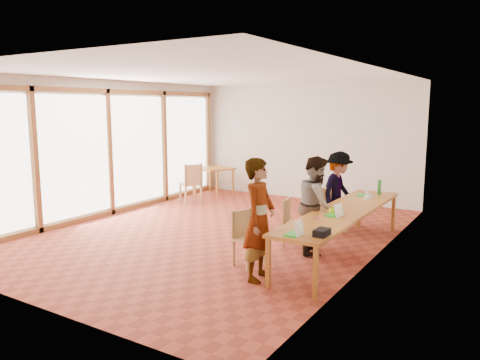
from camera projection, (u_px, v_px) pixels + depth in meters
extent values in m
plane|color=#983724|center=(219.00, 232.00, 9.09)|extent=(8.00, 8.00, 0.00)
cube|color=beige|center=(305.00, 142.00, 12.21)|extent=(6.00, 0.10, 3.00)
cube|color=beige|center=(26.00, 186.00, 5.50)|extent=(6.00, 0.10, 3.00)
cube|color=beige|center=(377.00, 166.00, 7.30)|extent=(0.10, 8.00, 3.00)
cube|color=white|center=(109.00, 148.00, 10.40)|extent=(0.10, 8.00, 3.00)
cube|color=white|center=(218.00, 74.00, 8.62)|extent=(6.00, 8.00, 0.04)
cube|color=#BA6E29|center=(343.00, 211.00, 7.63)|extent=(0.80, 4.00, 0.05)
cube|color=#BA6E29|center=(268.00, 263.00, 6.24)|extent=(0.06, 0.06, 0.70)
cube|color=#BA6E29|center=(359.00, 209.00, 9.50)|extent=(0.06, 0.06, 0.70)
cube|color=#BA6E29|center=(316.00, 273.00, 5.89)|extent=(0.06, 0.06, 0.70)
cube|color=#BA6E29|center=(393.00, 213.00, 9.14)|extent=(0.06, 0.06, 0.70)
cube|color=#BA6E29|center=(213.00, 168.00, 12.90)|extent=(0.90, 0.90, 0.05)
cube|color=#BA6E29|center=(194.00, 183.00, 12.84)|extent=(0.05, 0.05, 0.70)
cube|color=#BA6E29|center=(210.00, 179.00, 13.49)|extent=(0.05, 0.05, 0.70)
cube|color=#BA6E29|center=(217.00, 185.00, 12.43)|extent=(0.05, 0.05, 0.70)
cube|color=#BA6E29|center=(233.00, 181.00, 13.09)|extent=(0.05, 0.05, 0.70)
cube|color=tan|center=(249.00, 240.00, 7.13)|extent=(0.51, 0.51, 0.04)
cube|color=tan|center=(242.00, 223.00, 7.24)|extent=(0.17, 0.39, 0.42)
cube|color=tan|center=(296.00, 224.00, 8.13)|extent=(0.45, 0.45, 0.04)
cube|color=tan|center=(286.00, 211.00, 8.16)|extent=(0.10, 0.39, 0.41)
cube|color=tan|center=(312.00, 205.00, 9.65)|extent=(0.50, 0.50, 0.04)
cube|color=tan|center=(303.00, 193.00, 9.67)|extent=(0.15, 0.40, 0.42)
cube|color=tan|center=(334.00, 211.00, 9.00)|extent=(0.49, 0.49, 0.04)
cube|color=tan|center=(326.00, 198.00, 9.09)|extent=(0.12, 0.41, 0.43)
cube|color=tan|center=(191.00, 184.00, 11.80)|extent=(0.65, 0.65, 0.04)
cube|color=tan|center=(193.00, 174.00, 11.57)|extent=(0.29, 0.43, 0.49)
imported|color=gray|center=(259.00, 220.00, 6.51)|extent=(0.49, 0.68, 1.73)
imported|color=gray|center=(317.00, 205.00, 7.75)|extent=(0.87, 0.96, 1.62)
imported|color=gray|center=(338.00, 191.00, 9.24)|extent=(0.65, 1.04, 1.55)
cube|color=green|center=(293.00, 234.00, 6.14)|extent=(0.18, 0.25, 0.02)
cube|color=white|center=(299.00, 229.00, 6.09)|extent=(0.08, 0.22, 0.20)
cube|color=green|center=(334.00, 215.00, 7.22)|extent=(0.20, 0.26, 0.03)
cube|color=white|center=(339.00, 210.00, 7.15)|extent=(0.10, 0.23, 0.20)
cube|color=green|center=(362.00, 195.00, 8.84)|extent=(0.20, 0.25, 0.02)
cube|color=white|center=(366.00, 191.00, 8.80)|extent=(0.11, 0.22, 0.19)
imported|color=#C7CB13|center=(333.00, 211.00, 7.32)|extent=(0.15, 0.15, 0.11)
cylinder|color=#237A2E|center=(379.00, 187.00, 8.94)|extent=(0.07, 0.07, 0.28)
cylinder|color=silver|center=(369.00, 197.00, 8.51)|extent=(0.07, 0.07, 0.09)
cylinder|color=white|center=(366.00, 198.00, 8.46)|extent=(0.08, 0.08, 0.06)
cube|color=#D73A76|center=(317.00, 218.00, 7.03)|extent=(0.05, 0.10, 0.01)
cube|color=black|center=(322.00, 232.00, 6.10)|extent=(0.16, 0.26, 0.09)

